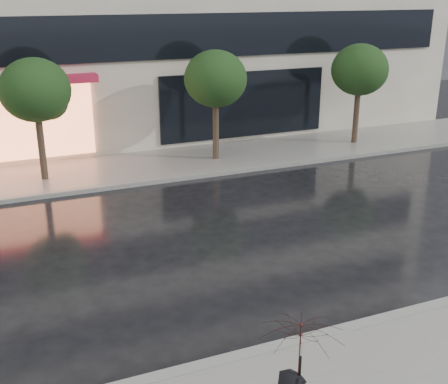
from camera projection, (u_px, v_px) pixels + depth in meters
ground at (265, 319)px, 10.71m from camera, size 120.00×120.00×0.00m
sidewalk_far at (134, 167)px, 19.59m from camera, size 60.00×3.50×0.12m
curb_near at (291, 344)px, 9.82m from camera, size 60.00×0.25×0.14m
curb_far at (147, 182)px, 18.06m from camera, size 60.00×0.25×0.14m
tree_mid_west at (37, 92)px, 17.36m from camera, size 2.20×2.20×3.99m
tree_mid_east at (217, 81)px, 19.53m from camera, size 2.20×2.20×3.99m
tree_far_east at (360, 72)px, 21.70m from camera, size 2.20×2.20×3.99m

